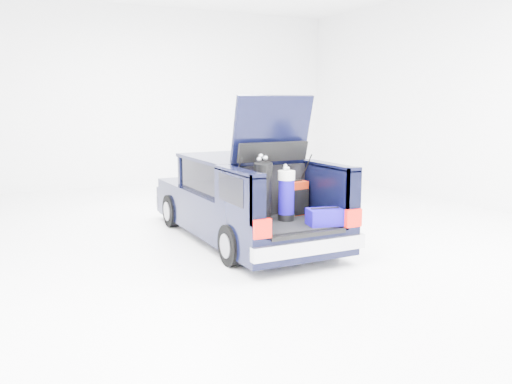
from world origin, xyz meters
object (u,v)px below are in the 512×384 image
red_suitcase (296,198)px  blue_duffel (325,217)px  car (241,200)px  blue_golf_bag (286,195)px  black_golf_bag (262,192)px

red_suitcase → blue_duffel: size_ratio=1.01×
car → blue_golf_bag: (0.07, -1.48, 0.31)m
red_suitcase → blue_golf_bag: 0.46m
car → red_suitcase: (0.42, -1.19, 0.19)m
black_golf_bag → blue_duffel: bearing=-26.8°
blue_golf_bag → blue_duffel: 0.68m
red_suitcase → blue_golf_bag: size_ratio=0.66×
red_suitcase → black_golf_bag: (-0.71, -0.21, 0.19)m
black_golf_bag → blue_golf_bag: black_golf_bag is taller
car → blue_golf_bag: size_ratio=5.44×
car → black_golf_bag: car is taller
black_golf_bag → car: bearing=91.8°
blue_duffel → blue_golf_bag: bearing=135.5°
black_golf_bag → blue_duffel: size_ratio=1.82×
blue_golf_bag → blue_duffel: blue_golf_bag is taller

